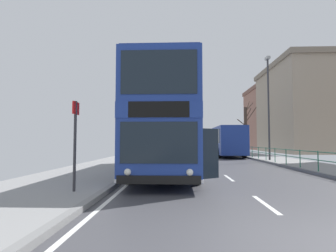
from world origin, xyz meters
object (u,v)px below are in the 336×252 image
at_px(bus_stop_sign_near, 75,135).
at_px(bare_tree_far_00, 246,129).
at_px(double_decker_bus_main, 167,125).
at_px(background_building_02, 275,118).
at_px(background_bus_far_lane, 225,141).
at_px(street_lamp_far_side, 268,100).
at_px(background_building_01, 313,108).

xyz_separation_m(bus_stop_sign_near, bare_tree_far_00, (10.87, 24.35, 1.32)).
bearing_deg(bare_tree_far_00, double_decker_bus_main, -114.44).
xyz_separation_m(double_decker_bus_main, background_building_02, (18.98, 38.68, 3.59)).
height_order(background_bus_far_lane, bare_tree_far_00, bare_tree_far_00).
xyz_separation_m(bus_stop_sign_near, background_building_02, (21.37, 44.38, 4.22)).
xyz_separation_m(background_bus_far_lane, bare_tree_far_00, (3.02, 3.42, 1.41)).
distance_m(background_bus_far_lane, bare_tree_far_00, 4.77).
height_order(bus_stop_sign_near, bare_tree_far_00, bare_tree_far_00).
height_order(double_decker_bus_main, street_lamp_far_side, street_lamp_far_side).
relative_size(double_decker_bus_main, background_building_01, 0.73).
distance_m(background_building_01, background_building_02, 12.36).
bearing_deg(street_lamp_far_side, background_building_02, 69.69).
height_order(street_lamp_far_side, background_building_01, background_building_01).
bearing_deg(bare_tree_far_00, street_lamp_far_side, -95.02).
distance_m(bus_stop_sign_near, background_building_02, 49.43).
relative_size(background_bus_far_lane, bare_tree_far_00, 1.59).
height_order(bus_stop_sign_near, street_lamp_far_side, street_lamp_far_side).
height_order(double_decker_bus_main, background_building_02, background_building_02).
xyz_separation_m(background_building_01, background_building_02, (-1.09, 12.31, -0.46)).
height_order(background_bus_far_lane, bus_stop_sign_near, background_bus_far_lane).
bearing_deg(background_bus_far_lane, bus_stop_sign_near, -110.55).
relative_size(bus_stop_sign_near, bare_tree_far_00, 0.40).
distance_m(double_decker_bus_main, street_lamp_far_side, 11.02).
relative_size(background_building_01, background_building_02, 1.25).
xyz_separation_m(bare_tree_far_00, background_building_02, (10.50, 20.02, 2.90)).
xyz_separation_m(street_lamp_far_side, background_building_01, (12.55, 18.67, 1.65)).
height_order(bus_stop_sign_near, background_building_02, background_building_02).
bearing_deg(bare_tree_far_00, background_bus_far_lane, -131.47).
bearing_deg(bare_tree_far_00, background_building_02, 62.32).
xyz_separation_m(double_decker_bus_main, bus_stop_sign_near, (-2.39, -5.69, -0.63)).
height_order(double_decker_bus_main, bus_stop_sign_near, double_decker_bus_main).
height_order(street_lamp_far_side, background_building_02, background_building_02).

